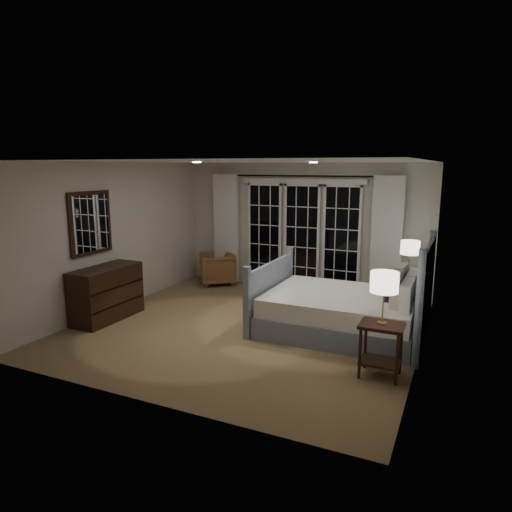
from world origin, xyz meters
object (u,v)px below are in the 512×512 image
at_px(dresser, 107,293).
at_px(nightstand_right, 407,289).
at_px(lamp_left, 384,283).
at_px(armchair, 217,269).
at_px(bed, 345,310).
at_px(nightstand_left, 381,342).
at_px(lamp_right, 410,248).

bearing_deg(dresser, nightstand_right, 26.58).
height_order(lamp_left, armchair, lamp_left).
relative_size(bed, lamp_left, 3.82).
distance_m(nightstand_left, lamp_right, 2.54).
height_order(bed, nightstand_right, bed).
bearing_deg(nightstand_right, lamp_right, -26.57).
xyz_separation_m(nightstand_right, armchair, (-3.87, 0.51, -0.12)).
distance_m(lamp_right, dresser, 4.94).
xyz_separation_m(bed, lamp_left, (0.73, -1.26, 0.79)).
relative_size(nightstand_left, lamp_left, 1.05).
bearing_deg(dresser, nightstand_left, -3.30).
relative_size(bed, armchair, 3.29).
bearing_deg(nightstand_left, bed, 120.01).
bearing_deg(nightstand_left, lamp_right, 89.83).
bearing_deg(armchair, lamp_right, 45.87).
bearing_deg(dresser, armchair, 79.36).
xyz_separation_m(bed, nightstand_right, (0.73, 1.19, 0.10)).
xyz_separation_m(nightstand_right, lamp_right, (0.00, -0.00, 0.69)).
xyz_separation_m(lamp_left, dresser, (-4.37, 0.25, -0.71)).
xyz_separation_m(nightstand_left, lamp_right, (0.01, 2.44, 0.71)).
relative_size(armchair, dresser, 0.59).
relative_size(nightstand_right, armchair, 0.94).
height_order(bed, nightstand_left, bed).
xyz_separation_m(bed, dresser, (-3.64, -1.00, 0.09)).
bearing_deg(lamp_left, bed, 120.01).
height_order(nightstand_right, armchair, nightstand_right).
bearing_deg(lamp_left, nightstand_right, 89.83).
height_order(nightstand_right, lamp_left, lamp_left).
height_order(nightstand_left, lamp_right, lamp_right).
xyz_separation_m(nightstand_right, dresser, (-4.37, -2.19, -0.02)).
relative_size(nightstand_left, dresser, 0.53).
distance_m(bed, nightstand_left, 1.45).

